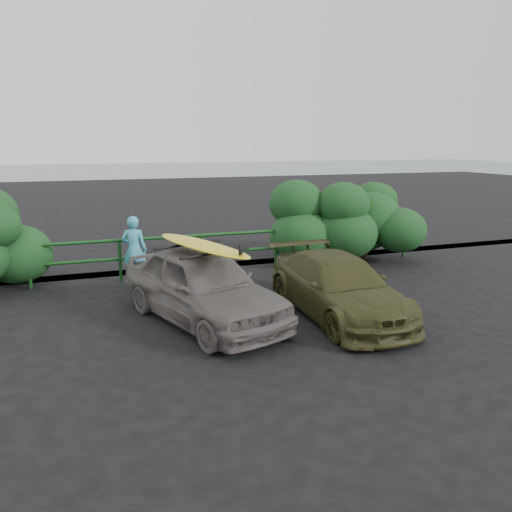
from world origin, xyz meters
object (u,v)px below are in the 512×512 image
Objects in this scene: guardrail at (162,257)px; man at (134,250)px; sedan at (202,286)px; surfboard at (201,245)px; olive_vehicle at (338,286)px.

man is at bearing -159.83° from guardrail.
guardrail is at bearing 75.20° from sedan.
man reaches higher than surfboard.
olive_vehicle is 2.45× the size of man.
guardrail is 3.47m from surfboard.
guardrail is at bearing 125.87° from olive_vehicle.
man is at bearing 87.65° from sedan.
man is (-3.45, 3.61, 0.23)m from olive_vehicle.
olive_vehicle is (2.77, -3.86, 0.05)m from guardrail.
surfboard is at bearing -108.79° from sedan.
sedan is 0.77m from surfboard.
man is (-0.68, -0.25, 0.28)m from guardrail.
guardrail is 4.75m from olive_vehicle.
guardrail is 4.88× the size of surfboard.
sedan is 2.59m from olive_vehicle.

